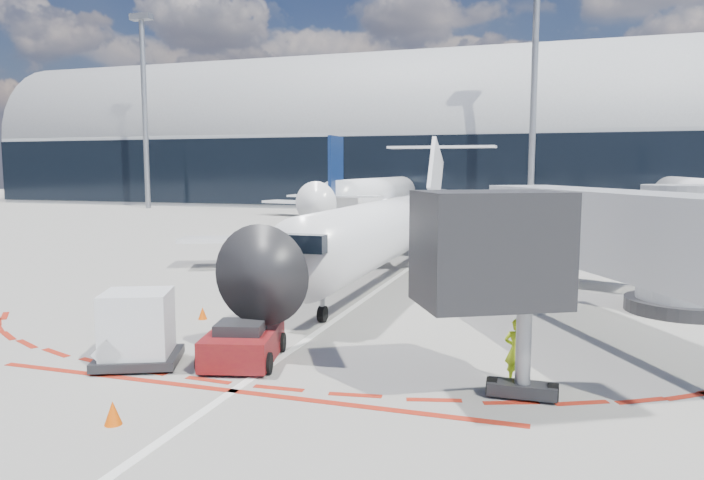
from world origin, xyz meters
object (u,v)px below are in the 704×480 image
(ramp_worker, at_px, (517,351))
(pushback_tug, at_px, (243,343))
(regional_jet, at_px, (396,225))
(uld_container, at_px, (138,329))

(ramp_worker, bearing_deg, pushback_tug, 8.30)
(regional_jet, distance_m, ramp_worker, 16.95)
(pushback_tug, relative_size, uld_container, 1.72)
(pushback_tug, bearing_deg, ramp_worker, -9.69)
(pushback_tug, bearing_deg, uld_container, -170.19)
(pushback_tug, relative_size, ramp_worker, 2.82)
(pushback_tug, xyz_separation_m, uld_container, (-2.62, -1.14, 0.49))
(regional_jet, xyz_separation_m, uld_container, (-3.15, -17.05, -1.49))
(regional_jet, distance_m, uld_container, 17.40)
(ramp_worker, relative_size, uld_container, 0.61)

